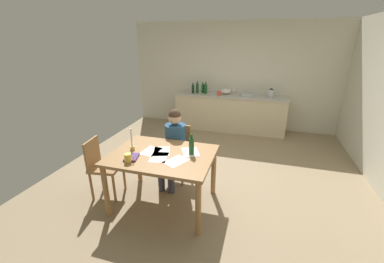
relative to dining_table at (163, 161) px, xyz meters
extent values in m
cube|color=#937F60|center=(0.43, 1.04, -0.69)|extent=(5.20, 5.20, 0.04)
cube|color=beige|center=(0.43, 3.64, 0.63)|extent=(5.20, 0.12, 2.60)
cube|color=beige|center=(0.43, 3.28, -0.24)|extent=(2.68, 0.60, 0.86)
cube|color=#B7B2A8|center=(0.43, 3.28, 0.21)|extent=(2.72, 0.64, 0.04)
cube|color=#9E7042|center=(0.00, 0.00, 0.08)|extent=(1.33, 0.99, 0.04)
cylinder|color=#9E7042|center=(-0.61, -0.43, -0.30)|extent=(0.07, 0.07, 0.73)
cylinder|color=#9E7042|center=(0.61, -0.43, -0.30)|extent=(0.07, 0.07, 0.73)
cylinder|color=#9E7042|center=(-0.61, 0.43, -0.30)|extent=(0.07, 0.07, 0.73)
cylinder|color=#9E7042|center=(0.61, 0.43, -0.30)|extent=(0.07, 0.07, 0.73)
cube|color=#9E7042|center=(-0.06, 0.67, -0.20)|extent=(0.42, 0.42, 0.04)
cube|color=#9E7042|center=(-0.05, 0.86, 0.01)|extent=(0.36, 0.05, 0.40)
cylinder|color=#9E7042|center=(-0.24, 0.51, -0.44)|extent=(0.04, 0.04, 0.46)
cylinder|color=#9E7042|center=(0.10, 0.49, -0.44)|extent=(0.04, 0.04, 0.46)
cylinder|color=#9E7042|center=(-0.22, 0.85, -0.44)|extent=(0.04, 0.04, 0.46)
cylinder|color=#9E7042|center=(0.12, 0.83, -0.44)|extent=(0.04, 0.04, 0.46)
cylinder|color=navy|center=(-0.06, 0.65, 0.03)|extent=(0.34, 0.34, 0.50)
sphere|color=#D8AD8C|center=(-0.06, 0.65, 0.39)|extent=(0.20, 0.20, 0.20)
sphere|color=#473323|center=(-0.06, 0.65, 0.43)|extent=(0.19, 0.19, 0.19)
cylinder|color=#383847|center=(-0.15, 0.47, -0.22)|extent=(0.15, 0.39, 0.13)
cylinder|color=#383847|center=(-0.16, 0.28, -0.44)|extent=(0.10, 0.10, 0.45)
cylinder|color=#383847|center=(0.01, 0.46, -0.22)|extent=(0.15, 0.39, 0.13)
cylinder|color=#383847|center=(0.00, 0.27, -0.44)|extent=(0.10, 0.10, 0.45)
cube|color=#9E7042|center=(-0.87, -0.03, -0.21)|extent=(0.45, 0.45, 0.04)
cube|color=#9E7042|center=(-1.05, -0.06, 0.00)|extent=(0.08, 0.36, 0.40)
cylinder|color=#9E7042|center=(-0.67, -0.18, -0.44)|extent=(0.04, 0.04, 0.45)
cylinder|color=#9E7042|center=(-0.72, 0.16, -0.44)|extent=(0.04, 0.04, 0.45)
cylinder|color=#9E7042|center=(-1.01, -0.22, -0.44)|extent=(0.04, 0.04, 0.45)
cylinder|color=#9E7042|center=(-1.06, 0.11, -0.44)|extent=(0.04, 0.04, 0.45)
cylinder|color=#F2CC4C|center=(-0.31, -0.32, 0.16)|extent=(0.09, 0.09, 0.11)
torus|color=#F2CC4C|center=(-0.26, -0.32, 0.16)|extent=(0.07, 0.01, 0.07)
cylinder|color=gold|center=(-0.43, 0.00, 0.13)|extent=(0.06, 0.06, 0.05)
cylinder|color=white|center=(-0.43, 0.00, 0.28)|extent=(0.02, 0.02, 0.26)
cube|color=#533678|center=(-0.32, -0.22, 0.11)|extent=(0.20, 0.24, 0.02)
cube|color=white|center=(0.00, -0.10, 0.10)|extent=(0.26, 0.33, 0.00)
cube|color=white|center=(-0.04, 0.07, 0.10)|extent=(0.30, 0.35, 0.00)
cube|color=white|center=(0.24, -0.14, 0.10)|extent=(0.32, 0.36, 0.00)
cube|color=white|center=(-0.18, 0.03, 0.10)|extent=(0.24, 0.32, 0.00)
cube|color=white|center=(0.34, 0.16, 0.10)|extent=(0.32, 0.36, 0.00)
cylinder|color=#194C23|center=(0.37, 0.11, 0.21)|extent=(0.07, 0.07, 0.22)
cylinder|color=#194C23|center=(0.37, 0.11, 0.35)|extent=(0.03, 0.03, 0.06)
cylinder|color=#B2B7BC|center=(0.83, 3.28, 0.25)|extent=(0.36, 0.36, 0.04)
cylinder|color=silver|center=(0.83, 3.44, 0.35)|extent=(0.02, 0.02, 0.24)
cylinder|color=black|center=(-0.51, 3.20, 0.34)|extent=(0.07, 0.07, 0.21)
cylinder|color=black|center=(-0.51, 3.20, 0.46)|extent=(0.03, 0.03, 0.05)
cylinder|color=#194C23|center=(-0.41, 3.26, 0.35)|extent=(0.07, 0.07, 0.23)
cylinder|color=#194C23|center=(-0.41, 3.26, 0.50)|extent=(0.03, 0.03, 0.06)
cylinder|color=#194C23|center=(-0.28, 3.31, 0.34)|extent=(0.07, 0.07, 0.21)
cylinder|color=#194C23|center=(-0.28, 3.31, 0.47)|extent=(0.03, 0.03, 0.05)
cylinder|color=#194C23|center=(-0.19, 3.25, 0.35)|extent=(0.08, 0.08, 0.23)
cylinder|color=#194C23|center=(-0.19, 3.25, 0.49)|extent=(0.04, 0.04, 0.06)
ellipsoid|color=white|center=(0.29, 3.36, 0.29)|extent=(0.27, 0.27, 0.12)
cylinder|color=#B7BABF|center=(1.36, 3.28, 0.32)|extent=(0.18, 0.18, 0.18)
cone|color=#262628|center=(1.36, 3.28, 0.43)|extent=(0.11, 0.11, 0.04)
cylinder|color=silver|center=(0.48, 3.43, 0.23)|extent=(0.06, 0.06, 0.00)
cylinder|color=silver|center=(0.48, 3.43, 0.27)|extent=(0.01, 0.01, 0.07)
cone|color=silver|center=(0.48, 3.43, 0.35)|extent=(0.07, 0.07, 0.08)
cylinder|color=silver|center=(0.37, 3.43, 0.23)|extent=(0.06, 0.06, 0.00)
cylinder|color=silver|center=(0.37, 3.43, 0.27)|extent=(0.01, 0.01, 0.07)
cone|color=silver|center=(0.37, 3.43, 0.35)|extent=(0.07, 0.07, 0.08)
cylinder|color=silver|center=(0.27, 3.43, 0.23)|extent=(0.06, 0.06, 0.00)
cylinder|color=silver|center=(0.27, 3.43, 0.27)|extent=(0.01, 0.01, 0.07)
cone|color=silver|center=(0.27, 3.43, 0.35)|extent=(0.07, 0.07, 0.08)
cylinder|color=#D84C3F|center=(0.16, 3.13, 0.29)|extent=(0.09, 0.09, 0.11)
torus|color=#D84C3F|center=(0.21, 3.13, 0.29)|extent=(0.07, 0.01, 0.07)
camera|label=1|loc=(1.18, -2.62, 1.50)|focal=22.67mm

